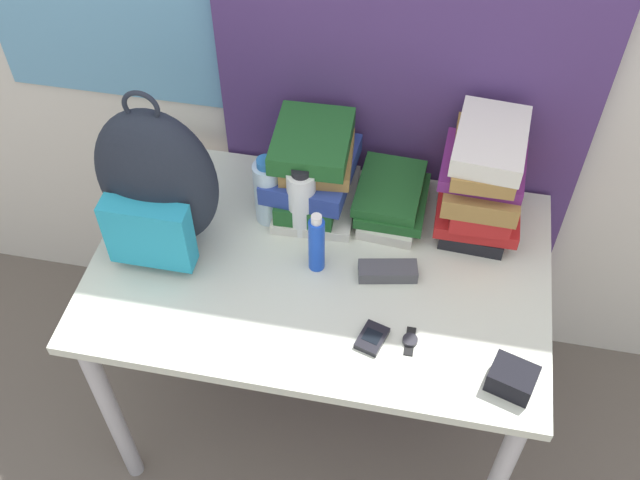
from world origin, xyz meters
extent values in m
cube|color=silver|center=(0.00, 0.83, 1.25)|extent=(6.00, 0.05, 2.50)
cube|color=#4C336B|center=(0.15, 0.78, 1.25)|extent=(1.01, 0.04, 2.50)
cube|color=beige|center=(0.00, 0.37, 0.76)|extent=(1.19, 0.75, 0.03)
cylinder|color=#B2B2B7|center=(-0.54, 0.06, 0.37)|extent=(0.05, 0.05, 0.75)
cylinder|color=#B2B2B7|center=(-0.54, 0.69, 0.37)|extent=(0.05, 0.05, 0.75)
cylinder|color=#B2B2B7|center=(0.54, 0.69, 0.37)|extent=(0.05, 0.05, 0.75)
ellipsoid|color=#1E232D|center=(-0.42, 0.40, 0.99)|extent=(0.31, 0.18, 0.43)
cube|color=teal|center=(-0.42, 0.29, 0.90)|extent=(0.22, 0.06, 0.19)
torus|color=#1E232D|center=(-0.42, 0.40, 1.22)|extent=(0.09, 0.01, 0.09)
cube|color=silver|center=(-0.05, 0.59, 0.79)|extent=(0.23, 0.28, 0.03)
cube|color=#1E5623|center=(-0.07, 0.60, 0.84)|extent=(0.16, 0.27, 0.06)
cube|color=navy|center=(-0.07, 0.61, 0.89)|extent=(0.24, 0.29, 0.06)
cube|color=olive|center=(-0.05, 0.60, 0.95)|extent=(0.20, 0.22, 0.04)
cube|color=#1E5623|center=(-0.07, 0.61, 1.00)|extent=(0.20, 0.25, 0.05)
cube|color=silver|center=(0.16, 0.61, 0.79)|extent=(0.17, 0.28, 0.03)
cube|color=#1E5623|center=(0.16, 0.60, 0.83)|extent=(0.19, 0.22, 0.03)
cube|color=#1E5623|center=(0.15, 0.61, 0.86)|extent=(0.18, 0.24, 0.03)
cube|color=black|center=(0.38, 0.60, 0.80)|extent=(0.18, 0.24, 0.04)
cube|color=red|center=(0.39, 0.61, 0.84)|extent=(0.22, 0.25, 0.04)
cube|color=red|center=(0.39, 0.61, 0.89)|extent=(0.16, 0.27, 0.05)
cube|color=olive|center=(0.38, 0.60, 0.94)|extent=(0.19, 0.26, 0.06)
cube|color=#6B2370|center=(0.38, 0.60, 0.99)|extent=(0.22, 0.22, 0.04)
cube|color=olive|center=(0.37, 0.60, 1.03)|extent=(0.15, 0.26, 0.04)
cube|color=silver|center=(0.38, 0.60, 1.08)|extent=(0.19, 0.26, 0.05)
cylinder|color=silver|center=(-0.17, 0.52, 0.87)|extent=(0.07, 0.07, 0.19)
cylinder|color=#286BB7|center=(-0.17, 0.52, 0.98)|extent=(0.05, 0.05, 0.02)
cylinder|color=white|center=(-0.07, 0.50, 0.88)|extent=(0.08, 0.08, 0.20)
cylinder|color=black|center=(-0.07, 0.50, 0.99)|extent=(0.05, 0.05, 0.02)
cylinder|color=blue|center=(-0.01, 0.37, 0.86)|extent=(0.04, 0.04, 0.17)
cylinder|color=white|center=(-0.01, 0.37, 0.96)|extent=(0.03, 0.03, 0.02)
cube|color=black|center=(0.17, 0.17, 0.78)|extent=(0.08, 0.10, 0.02)
cube|color=black|center=(0.17, 0.17, 0.79)|extent=(0.05, 0.05, 0.00)
cube|color=#47474C|center=(0.18, 0.37, 0.79)|extent=(0.16, 0.08, 0.04)
cube|color=black|center=(0.50, 0.11, 0.81)|extent=(0.12, 0.11, 0.06)
cube|color=black|center=(0.26, 0.18, 0.78)|extent=(0.02, 0.08, 0.00)
cylinder|color=#232328|center=(0.26, 0.18, 0.78)|extent=(0.04, 0.04, 0.01)
camera|label=1|loc=(0.24, -0.83, 2.29)|focal=42.00mm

